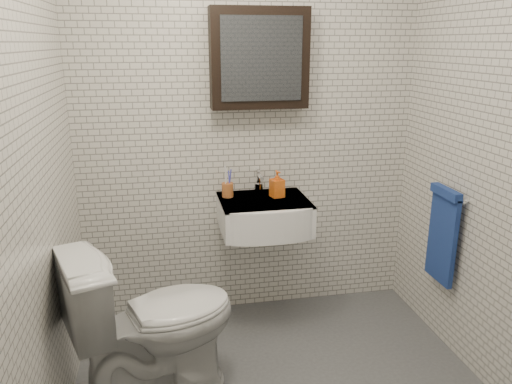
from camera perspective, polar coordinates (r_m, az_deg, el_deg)
room_shell at (r=2.24m, az=3.86°, el=8.26°), size 2.22×2.02×2.51m
washbasin at (r=3.12m, az=1.05°, el=-2.71°), size 0.55×0.50×0.20m
faucet at (r=3.25m, az=0.34°, el=1.10°), size 0.06×0.20×0.15m
mirror_cabinet at (r=3.13m, az=0.38°, el=15.00°), size 0.60×0.15×0.60m
towel_rail at (r=3.16m, az=20.59°, el=-4.21°), size 0.09×0.30×0.58m
toothbrush_cup at (r=3.17m, az=-3.27°, el=0.33°), size 0.08×0.08×0.20m
soap_bottle at (r=3.16m, az=2.42°, el=0.93°), size 0.09×0.10×0.17m
toilet at (r=2.68m, az=-11.52°, el=-14.23°), size 0.96×0.73×0.86m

